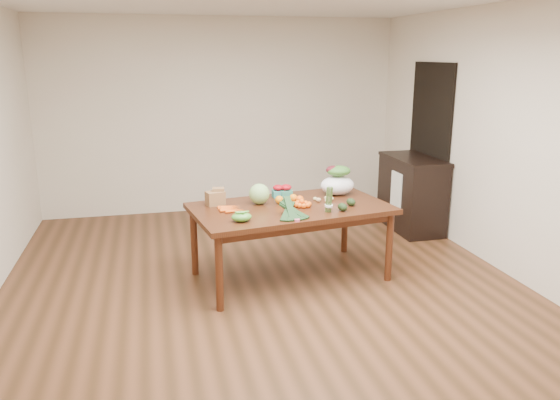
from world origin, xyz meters
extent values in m
plane|color=brown|center=(0.00, 0.00, 0.00)|extent=(6.00, 6.00, 0.00)
cube|color=silver|center=(0.00, 3.00, 1.35)|extent=(5.00, 0.02, 2.70)
cube|color=silver|center=(0.00, -3.00, 1.35)|extent=(5.00, 0.02, 2.70)
cube|color=silver|center=(2.50, 0.00, 1.35)|extent=(0.02, 6.00, 2.70)
cube|color=#411E0F|center=(0.31, 0.30, 0.38)|extent=(2.05, 1.34, 0.75)
cube|color=black|center=(2.48, 1.60, 1.05)|extent=(0.02, 1.00, 2.10)
cube|color=black|center=(2.22, 1.49, 0.47)|extent=(0.52, 1.02, 0.94)
cube|color=white|center=(1.96, 1.40, 0.55)|extent=(0.02, 0.28, 0.45)
sphere|color=#82B267|center=(0.02, 0.45, 0.85)|extent=(0.21, 0.21, 0.21)
sphere|color=orange|center=(0.22, 0.41, 0.79)|extent=(0.08, 0.08, 0.08)
sphere|color=orange|center=(0.37, 0.44, 0.79)|extent=(0.08, 0.08, 0.08)
sphere|color=orange|center=(0.42, 0.38, 0.79)|extent=(0.08, 0.08, 0.08)
ellipsoid|color=#59A538|center=(-0.25, -0.09, 0.79)|extent=(0.18, 0.14, 0.08)
ellipsoid|color=tan|center=(0.62, 0.38, 0.77)|extent=(0.05, 0.05, 0.05)
ellipsoid|color=tan|center=(0.69, 0.32, 0.77)|extent=(0.06, 0.05, 0.05)
ellipsoid|color=tan|center=(0.72, 0.43, 0.77)|extent=(0.05, 0.05, 0.05)
ellipsoid|color=#D4C87A|center=(0.60, 0.44, 0.77)|extent=(0.04, 0.04, 0.04)
ellipsoid|color=tan|center=(0.76, 0.40, 0.77)|extent=(0.05, 0.04, 0.04)
ellipsoid|color=black|center=(0.74, 0.02, 0.79)|extent=(0.11, 0.13, 0.08)
ellipsoid|color=black|center=(0.89, 0.17, 0.79)|extent=(0.10, 0.13, 0.08)
camera|label=1|loc=(-1.00, -4.70, 2.20)|focal=35.00mm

